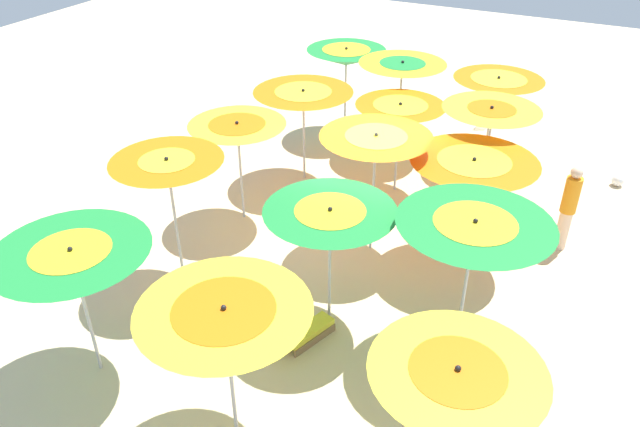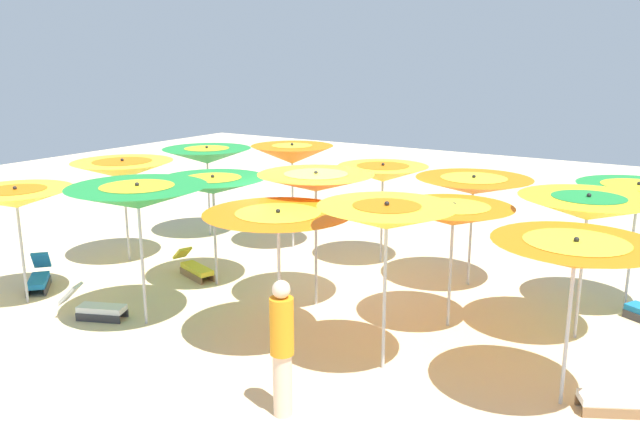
{
  "view_description": "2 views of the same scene",
  "coord_description": "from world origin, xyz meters",
  "px_view_note": "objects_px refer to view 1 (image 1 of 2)",
  "views": [
    {
      "loc": [
        -9.36,
        -3.92,
        7.1
      ],
      "look_at": [
        -1.4,
        0.03,
        1.52
      ],
      "focal_mm": 34.68,
      "sensor_mm": 36.0,
      "label": 1
    },
    {
      "loc": [
        6.08,
        -9.58,
        4.4
      ],
      "look_at": [
        -0.88,
        1.3,
        1.24
      ],
      "focal_mm": 35.95,
      "sensor_mm": 36.0,
      "label": 2
    }
  ],
  "objects_px": {
    "beach_umbrella_4": "(73,262)",
    "beach_umbrella_13": "(474,233)",
    "beach_umbrella_8": "(330,219)",
    "beachgoer_0": "(568,206)",
    "beach_umbrella_10": "(498,85)",
    "lounger_1": "(485,144)",
    "lounger_4": "(368,120)",
    "lounger_0": "(461,382)",
    "beach_umbrella_2": "(238,132)",
    "beach_umbrella_0": "(346,57)",
    "beach_umbrella_5": "(402,70)",
    "lounger_3": "(305,333)",
    "beach_umbrella_1": "(303,98)",
    "beach_umbrella_3": "(168,171)",
    "beach_umbrella_6": "(400,112)",
    "beach_umbrella_14": "(456,381)",
    "beach_ball": "(618,180)",
    "beach_umbrella_11": "(491,116)",
    "beach_umbrella_7": "(376,144)",
    "beach_umbrella_9": "(225,321)",
    "beach_umbrella_12": "(473,168)"
  },
  "relations": [
    {
      "from": "beach_umbrella_11",
      "to": "beach_umbrella_13",
      "type": "relative_size",
      "value": 1.02
    },
    {
      "from": "beach_umbrella_6",
      "to": "beach_umbrella_8",
      "type": "bearing_deg",
      "value": -173.11
    },
    {
      "from": "beach_umbrella_3",
      "to": "beach_umbrella_12",
      "type": "distance_m",
      "value": 5.28
    },
    {
      "from": "beach_umbrella_2",
      "to": "beach_umbrella_13",
      "type": "relative_size",
      "value": 0.91
    },
    {
      "from": "beach_umbrella_4",
      "to": "lounger_1",
      "type": "height_order",
      "value": "beach_umbrella_4"
    },
    {
      "from": "beach_umbrella_4",
      "to": "beachgoer_0",
      "type": "height_order",
      "value": "beach_umbrella_4"
    },
    {
      "from": "beach_umbrella_10",
      "to": "beach_umbrella_13",
      "type": "relative_size",
      "value": 0.93
    },
    {
      "from": "beach_umbrella_10",
      "to": "beach_umbrella_4",
      "type": "bearing_deg",
      "value": 158.6
    },
    {
      "from": "beach_umbrella_2",
      "to": "lounger_0",
      "type": "height_order",
      "value": "beach_umbrella_2"
    },
    {
      "from": "beach_umbrella_4",
      "to": "beach_umbrella_6",
      "type": "xyz_separation_m",
      "value": [
        7.23,
        -2.11,
        -0.12
      ]
    },
    {
      "from": "beach_umbrella_5",
      "to": "lounger_3",
      "type": "distance_m",
      "value": 7.59
    },
    {
      "from": "lounger_4",
      "to": "lounger_0",
      "type": "bearing_deg",
      "value": 58.18
    },
    {
      "from": "beach_umbrella_8",
      "to": "beach_umbrella_11",
      "type": "distance_m",
      "value": 4.64
    },
    {
      "from": "beach_umbrella_0",
      "to": "lounger_0",
      "type": "bearing_deg",
      "value": -145.01
    },
    {
      "from": "beach_umbrella_2",
      "to": "beach_umbrella_6",
      "type": "height_order",
      "value": "beach_umbrella_2"
    },
    {
      "from": "beach_umbrella_7",
      "to": "beach_umbrella_0",
      "type": "bearing_deg",
      "value": 29.79
    },
    {
      "from": "lounger_3",
      "to": "beachgoer_0",
      "type": "relative_size",
      "value": 0.72
    },
    {
      "from": "beach_umbrella_0",
      "to": "beach_umbrella_10",
      "type": "relative_size",
      "value": 1.03
    },
    {
      "from": "beach_umbrella_4",
      "to": "beach_umbrella_14",
      "type": "bearing_deg",
      "value": -86.79
    },
    {
      "from": "beach_umbrella_8",
      "to": "beachgoer_0",
      "type": "bearing_deg",
      "value": -39.05
    },
    {
      "from": "beach_umbrella_2",
      "to": "beach_umbrella_13",
      "type": "distance_m",
      "value": 5.47
    },
    {
      "from": "beach_umbrella_1",
      "to": "beach_umbrella_12",
      "type": "relative_size",
      "value": 0.97
    },
    {
      "from": "beach_umbrella_6",
      "to": "beach_umbrella_7",
      "type": "bearing_deg",
      "value": -170.74
    },
    {
      "from": "beach_umbrella_10",
      "to": "beach_umbrella_5",
      "type": "bearing_deg",
      "value": 97.05
    },
    {
      "from": "beach_umbrella_2",
      "to": "beach_umbrella_11",
      "type": "bearing_deg",
      "value": -62.34
    },
    {
      "from": "lounger_0",
      "to": "lounger_1",
      "type": "xyz_separation_m",
      "value": [
        8.16,
        1.63,
        -0.01
      ]
    },
    {
      "from": "beach_umbrella_6",
      "to": "lounger_1",
      "type": "relative_size",
      "value": 1.62
    },
    {
      "from": "beach_umbrella_3",
      "to": "lounger_0",
      "type": "height_order",
      "value": "beach_umbrella_3"
    },
    {
      "from": "beach_umbrella_2",
      "to": "beach_umbrella_6",
      "type": "bearing_deg",
      "value": -44.18
    },
    {
      "from": "lounger_0",
      "to": "beachgoer_0",
      "type": "distance_m",
      "value": 4.64
    },
    {
      "from": "beach_umbrella_5",
      "to": "lounger_1",
      "type": "distance_m",
      "value": 2.99
    },
    {
      "from": "beach_umbrella_0",
      "to": "beach_umbrella_4",
      "type": "distance_m",
      "value": 9.65
    },
    {
      "from": "beach_umbrella_4",
      "to": "lounger_0",
      "type": "distance_m",
      "value": 5.78
    },
    {
      "from": "beach_umbrella_1",
      "to": "beach_umbrella_11",
      "type": "relative_size",
      "value": 0.89
    },
    {
      "from": "beach_umbrella_10",
      "to": "beachgoer_0",
      "type": "relative_size",
      "value": 1.26
    },
    {
      "from": "beach_umbrella_5",
      "to": "beach_umbrella_14",
      "type": "height_order",
      "value": "beach_umbrella_5"
    },
    {
      "from": "beach_umbrella_6",
      "to": "beach_umbrella_14",
      "type": "distance_m",
      "value": 7.63
    },
    {
      "from": "beach_umbrella_9",
      "to": "beach_umbrella_12",
      "type": "relative_size",
      "value": 1.0
    },
    {
      "from": "beach_umbrella_3",
      "to": "beach_umbrella_9",
      "type": "bearing_deg",
      "value": -131.88
    },
    {
      "from": "beach_umbrella_0",
      "to": "lounger_1",
      "type": "distance_m",
      "value": 4.21
    },
    {
      "from": "beach_umbrella_2",
      "to": "lounger_3",
      "type": "relative_size",
      "value": 1.7
    },
    {
      "from": "beach_umbrella_7",
      "to": "beach_umbrella_11",
      "type": "xyz_separation_m",
      "value": [
        2.17,
        -1.56,
        -0.01
      ]
    },
    {
      "from": "beach_umbrella_0",
      "to": "beach_umbrella_4",
      "type": "relative_size",
      "value": 1.03
    },
    {
      "from": "beach_umbrella_4",
      "to": "beach_umbrella_13",
      "type": "xyz_separation_m",
      "value": [
        2.88,
        -4.8,
        0.17
      ]
    },
    {
      "from": "beach_umbrella_4",
      "to": "beach_umbrella_13",
      "type": "distance_m",
      "value": 5.6
    },
    {
      "from": "beach_umbrella_0",
      "to": "beach_umbrella_8",
      "type": "relative_size",
      "value": 1.05
    },
    {
      "from": "beach_umbrella_4",
      "to": "beach_umbrella_14",
      "type": "height_order",
      "value": "beach_umbrella_4"
    },
    {
      "from": "beach_umbrella_1",
      "to": "beach_umbrella_4",
      "type": "distance_m",
      "value": 6.82
    },
    {
      "from": "beach_umbrella_2",
      "to": "beachgoer_0",
      "type": "relative_size",
      "value": 1.23
    },
    {
      "from": "lounger_0",
      "to": "beach_ball",
      "type": "relative_size",
      "value": 4.33
    }
  ]
}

